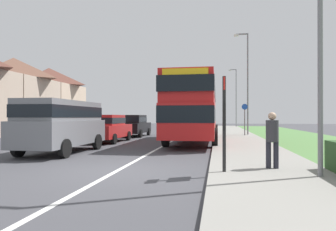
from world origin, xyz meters
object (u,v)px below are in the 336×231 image
object	(u,v)px
parked_car_red	(108,127)
street_lamp_mid	(247,78)
bus_stop_sign	(224,117)
double_decker_bus	(194,107)
parked_van_grey	(62,122)
cycle_route_sign	(245,118)
parked_car_black	(134,125)
pedestrian_at_stop	(272,137)
street_lamp_far	(235,94)

from	to	relation	value
parked_car_red	street_lamp_mid	world-z (taller)	street_lamp_mid
bus_stop_sign	double_decker_bus	bearing A→B (deg)	98.65
parked_van_grey	cycle_route_sign	distance (m)	14.43
street_lamp_mid	parked_car_red	bearing A→B (deg)	-140.75
parked_van_grey	parked_car_black	size ratio (longest dim) A/B	1.11
pedestrian_at_stop	street_lamp_far	distance (m)	36.01
bus_stop_sign	cycle_route_sign	distance (m)	15.69
pedestrian_at_stop	cycle_route_sign	world-z (taller)	cycle_route_sign
parked_van_grey	parked_car_black	world-z (taller)	parked_van_grey
parked_car_red	parked_car_black	distance (m)	5.45
street_lamp_mid	street_lamp_far	xyz separation A→B (m)	(0.29, 19.81, 0.11)
parked_car_black	street_lamp_mid	size ratio (longest dim) A/B	0.54
cycle_route_sign	street_lamp_far	size ratio (longest dim) A/B	0.30
cycle_route_sign	pedestrian_at_stop	bearing A→B (deg)	-92.15
cycle_route_sign	street_lamp_mid	world-z (taller)	street_lamp_mid
parked_car_black	pedestrian_at_stop	size ratio (longest dim) A/B	2.65
double_decker_bus	street_lamp_far	world-z (taller)	street_lamp_far
parked_van_grey	bus_stop_sign	distance (m)	7.84
parked_car_red	street_lamp_far	size ratio (longest dim) A/B	0.53
parked_car_red	parked_van_grey	bearing A→B (deg)	-89.91
double_decker_bus	parked_van_grey	distance (m)	8.13
cycle_route_sign	parked_car_black	bearing A→B (deg)	-175.58
double_decker_bus	bus_stop_sign	size ratio (longest dim) A/B	4.08
bus_stop_sign	cycle_route_sign	xyz separation A→B (m)	(1.88, 15.58, -0.11)
parked_car_red	pedestrian_at_stop	distance (m)	11.90
parked_car_black	double_decker_bus	bearing A→B (deg)	-42.72
pedestrian_at_stop	street_lamp_mid	bearing A→B (deg)	87.13
parked_car_red	cycle_route_sign	bearing A→B (deg)	35.33
double_decker_bus	parked_car_red	world-z (taller)	double_decker_bus
parked_car_red	bus_stop_sign	distance (m)	11.64
parked_car_red	pedestrian_at_stop	size ratio (longest dim) A/B	2.66
pedestrian_at_stop	cycle_route_sign	distance (m)	14.87
parked_van_grey	cycle_route_sign	bearing A→B (deg)	53.34
parked_van_grey	cycle_route_sign	world-z (taller)	cycle_route_sign
parked_car_black	street_lamp_mid	xyz separation A→B (m)	(8.77, 1.79, 3.74)
double_decker_bus	parked_van_grey	bearing A→B (deg)	-129.80
double_decker_bus	street_lamp_mid	size ratio (longest dim) A/B	1.30
parked_car_red	street_lamp_far	world-z (taller)	street_lamp_far
pedestrian_at_stop	street_lamp_mid	distance (m)	16.43
parked_car_red	street_lamp_far	xyz separation A→B (m)	(9.16, 27.05, 3.85)
parked_car_black	street_lamp_far	world-z (taller)	street_lamp_far
parked_car_red	street_lamp_far	distance (m)	28.82
street_lamp_far	pedestrian_at_stop	bearing A→B (deg)	-91.75
parked_car_red	pedestrian_at_stop	world-z (taller)	pedestrian_at_stop
cycle_route_sign	street_lamp_far	world-z (taller)	street_lamp_far
parked_car_red	street_lamp_far	bearing A→B (deg)	71.30
street_lamp_mid	street_lamp_far	size ratio (longest dim) A/B	0.98
parked_van_grey	pedestrian_at_stop	bearing A→B (deg)	-22.18
bus_stop_sign	cycle_route_sign	bearing A→B (deg)	83.12
bus_stop_sign	parked_van_grey	bearing A→B (deg)	149.26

